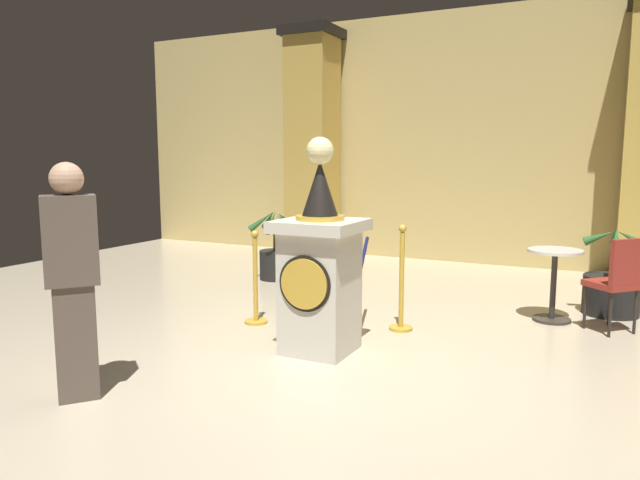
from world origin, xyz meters
TOP-DOWN VIEW (x-y plane):
  - ground_plane at (0.00, 0.00)m, footprint 12.96×12.96m
  - back_wall at (0.00, 5.51)m, footprint 12.96×0.16m
  - pedestal_clock at (-0.15, 0.32)m, footprint 0.72×0.72m
  - stanchion_near at (0.30, 1.28)m, footprint 0.24×0.24m
  - stanchion_far at (-1.15, 0.83)m, footprint 0.24×0.24m
  - velvet_rope at (-0.43, 1.05)m, footprint 0.99×0.97m
  - column_left at (-2.59, 4.96)m, footprint 0.90×0.90m
  - potted_palm_left at (-2.12, 2.89)m, footprint 0.78×0.79m
  - potted_palm_right at (2.20, 2.89)m, footprint 0.66×0.64m
  - bystander_guest at (-1.25, -1.40)m, footprint 0.40×0.42m
  - cafe_table at (1.64, 2.31)m, footprint 0.56×0.56m
  - cafe_chair_red at (2.24, 2.11)m, footprint 0.57×0.57m

SIDE VIEW (x-z plane):
  - ground_plane at x=0.00m, z-range 0.00..0.00m
  - potted_palm_right at x=2.20m, z-range -0.23..0.77m
  - potted_palm_left at x=-2.12m, z-range -0.19..0.84m
  - stanchion_far at x=-1.15m, z-range -0.15..0.84m
  - stanchion_near at x=0.30m, z-range -0.16..0.92m
  - cafe_table at x=1.64m, z-range 0.11..0.88m
  - cafe_chair_red at x=2.24m, z-range 0.09..1.05m
  - pedestal_clock at x=-0.15m, z-range -0.21..1.70m
  - velvet_rope at x=-0.43m, z-range 0.68..0.90m
  - bystander_guest at x=-1.25m, z-range 0.06..1.76m
  - column_left at x=-2.59m, z-range -0.01..3.91m
  - back_wall at x=0.00m, z-range 0.00..4.08m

